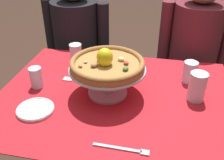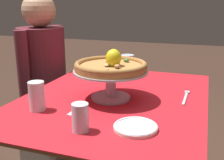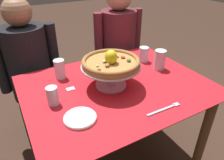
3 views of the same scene
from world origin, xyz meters
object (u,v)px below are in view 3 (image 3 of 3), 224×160
at_px(pizza, 111,62).
at_px(water_glass_back_left, 60,70).
at_px(water_glass_side_right, 160,61).
at_px(side_plate, 80,118).
at_px(sugar_packet, 71,89).
at_px(diner_left, 32,78).
at_px(water_glass_side_left, 53,97).
at_px(pizza_stand, 111,72).
at_px(diner_right, 118,55).
at_px(water_glass_back_right, 144,55).
at_px(dinner_fork, 165,109).

xyz_separation_m(pizza, water_glass_back_left, (-0.24, 0.25, -0.11)).
distance_m(water_glass_side_right, side_plate, 0.73).
bearing_deg(sugar_packet, diner_left, 104.05).
bearing_deg(side_plate, water_glass_side_left, 113.13).
height_order(pizza_stand, water_glass_side_right, pizza_stand).
xyz_separation_m(pizza_stand, side_plate, (-0.28, -0.19, -0.08)).
bearing_deg(water_glass_side_right, pizza, -174.96).
height_order(sugar_packet, diner_right, diner_right).
distance_m(pizza, water_glass_side_right, 0.42).
bearing_deg(water_glass_side_left, water_glass_side_right, 3.52).
xyz_separation_m(pizza_stand, water_glass_back_right, (0.39, 0.19, -0.04)).
bearing_deg(water_glass_back_right, side_plate, -150.03).
bearing_deg(water_glass_side_left, water_glass_back_left, 65.37).
height_order(water_glass_side_right, side_plate, water_glass_side_right).
height_order(water_glass_side_left, diner_right, diner_right).
distance_m(pizza, side_plate, 0.37).
distance_m(water_glass_back_right, sugar_packet, 0.63).
relative_size(water_glass_side_left, water_glass_side_right, 0.76).
height_order(water_glass_back_left, diner_right, diner_right).
bearing_deg(sugar_packet, side_plate, -100.07).
distance_m(water_glass_back_right, water_glass_back_left, 0.63).
bearing_deg(water_glass_side_left, diner_right, 40.07).
distance_m(pizza_stand, water_glass_back_right, 0.43).
bearing_deg(dinner_fork, pizza, 111.87).
xyz_separation_m(water_glass_back_right, water_glass_back_left, (-0.62, 0.06, 0.01)).
xyz_separation_m(water_glass_back_left, sugar_packet, (0.01, -0.17, -0.05)).
xyz_separation_m(pizza_stand, water_glass_back_left, (-0.24, 0.25, -0.04)).
bearing_deg(diner_right, water_glass_back_left, -148.72).
height_order(water_glass_side_left, water_glass_side_right, water_glass_side_right).
bearing_deg(water_glass_back_left, side_plate, -95.44).
bearing_deg(water_glass_side_right, water_glass_back_right, 97.96).
xyz_separation_m(water_glass_side_right, dinner_fork, (-0.27, -0.37, -0.06)).
relative_size(pizza, water_glass_back_left, 2.68).
height_order(pizza_stand, side_plate, pizza_stand).
distance_m(pizza_stand, water_glass_side_left, 0.36).
relative_size(water_glass_side_left, water_glass_back_left, 0.83).
xyz_separation_m(dinner_fork, diner_left, (-0.51, 1.00, -0.18)).
bearing_deg(sugar_packet, pizza_stand, -19.79).
bearing_deg(side_plate, pizza_stand, 34.78).
bearing_deg(water_glass_side_left, dinner_fork, -33.56).
relative_size(water_glass_back_right, diner_left, 0.09).
relative_size(water_glass_side_left, water_glass_back_right, 0.94).
bearing_deg(water_glass_back_right, pizza_stand, -153.84).
distance_m(pizza, water_glass_back_right, 0.45).
xyz_separation_m(water_glass_side_left, water_glass_side_right, (0.76, 0.05, 0.01)).
distance_m(water_glass_side_right, diner_left, 1.03).
bearing_deg(water_glass_side_left, diner_left, 91.56).
height_order(dinner_fork, sugar_packet, dinner_fork).
distance_m(pizza, dinner_fork, 0.40).
relative_size(water_glass_side_right, diner_right, 0.11).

